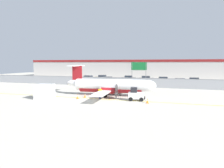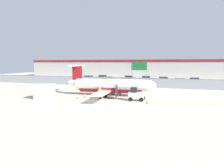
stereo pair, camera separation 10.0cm
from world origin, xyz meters
TOP-DOWN VIEW (x-y plane):
  - ground_plane at (0.00, 2.00)m, footprint 140.00×140.00m
  - perimeter_fence at (0.00, 18.00)m, footprint 98.00×0.10m
  - parking_lot_strip at (0.00, 29.50)m, footprint 98.00×17.00m
  - background_building at (0.00, 47.99)m, footprint 91.00×8.10m
  - commuter_airplane at (0.33, 5.48)m, footprint 15.04×16.07m
  - baggage_tug at (4.90, 2.33)m, footprint 2.44×1.61m
  - ground_crew_worker at (-0.39, 2.03)m, footprint 0.54×0.43m
  - cargo_container at (-8.26, -0.39)m, footprint 2.52×2.15m
  - traffic_cone_near_left at (-3.11, 2.56)m, footprint 0.36×0.36m
  - traffic_cone_near_right at (6.69, 0.90)m, footprint 0.36×0.36m
  - traffic_cone_far_left at (5.05, 7.79)m, footprint 0.36×0.36m
  - traffic_cone_far_right at (-3.70, 1.23)m, footprint 0.36×0.36m
  - parked_car_0 at (-14.13, 28.38)m, footprint 4.32×2.25m
  - parked_car_1 at (-10.85, 31.45)m, footprint 4.40×2.45m
  - parked_car_2 at (-6.86, 25.20)m, footprint 4.33×2.29m
  - parked_car_3 at (-2.69, 31.26)m, footprint 4.38×2.42m
  - parked_car_4 at (2.59, 30.89)m, footprint 4.34×2.30m
  - parked_car_5 at (7.15, 28.71)m, footprint 4.33×2.28m
  - parked_car_6 at (11.41, 24.59)m, footprint 4.26×2.12m
  - parked_car_7 at (14.97, 28.27)m, footprint 4.34×2.31m
  - highway_sign at (2.30, 20.03)m, footprint 3.60×0.14m

SIDE VIEW (x-z plane):
  - ground_plane at x=0.00m, z-range 0.00..0.01m
  - parking_lot_strip at x=0.00m, z-range 0.00..0.12m
  - traffic_cone_near_left at x=-3.11m, z-range -0.01..0.63m
  - traffic_cone_near_right at x=6.69m, z-range -0.01..0.63m
  - traffic_cone_far_left at x=5.05m, z-range -0.01..0.63m
  - traffic_cone_far_right at x=-3.70m, z-range -0.01..0.63m
  - baggage_tug at x=4.90m, z-range -0.08..1.80m
  - parked_car_0 at x=-14.13m, z-range 0.10..1.68m
  - parked_car_1 at x=-10.85m, z-range 0.10..1.68m
  - parked_car_2 at x=-6.86m, z-range 0.10..1.68m
  - parked_car_3 at x=-2.69m, z-range 0.10..1.68m
  - parked_car_4 at x=2.59m, z-range 0.10..1.68m
  - parked_car_5 at x=7.15m, z-range 0.10..1.68m
  - parked_car_6 at x=11.41m, z-range 0.10..1.68m
  - parked_car_7 at x=14.97m, z-range 0.10..1.68m
  - ground_crew_worker at x=-0.39m, z-range 0.10..1.80m
  - cargo_container at x=-8.26m, z-range 0.00..2.20m
  - perimeter_fence at x=0.00m, z-range 0.07..2.17m
  - commuter_airplane at x=0.33m, z-range -0.86..4.06m
  - background_building at x=0.00m, z-range 0.01..6.51m
  - highway_sign at x=2.30m, z-range 1.39..6.89m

